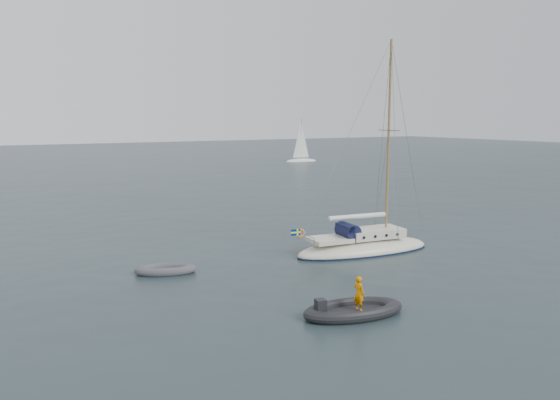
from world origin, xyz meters
TOP-DOWN VIEW (x-y plane):
  - ground at (0.00, 0.00)m, footprint 300.00×300.00m
  - sailboat at (3.90, 0.81)m, footprint 9.02×2.70m
  - dinghy at (-7.62, 2.42)m, footprint 3.12×1.41m
  - rib at (-3.05, -7.16)m, footprint 4.32×1.96m
  - distant_yacht_b at (36.54, 59.19)m, footprint 6.14×3.27m

SIDE VIEW (x-z plane):
  - ground at x=0.00m, z-range 0.00..0.00m
  - dinghy at x=-7.62m, z-range -0.03..0.42m
  - rib at x=-3.05m, z-range -0.56..1.07m
  - sailboat at x=3.90m, z-range -5.45..7.39m
  - distant_yacht_b at x=36.54m, z-range -0.59..7.54m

